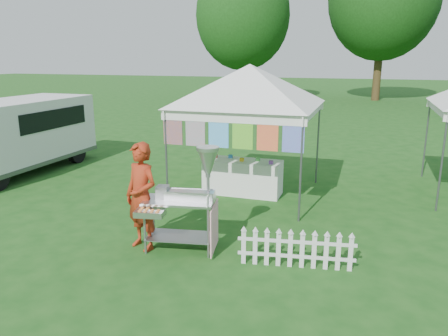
% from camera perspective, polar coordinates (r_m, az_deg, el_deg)
% --- Properties ---
extents(ground, '(120.00, 120.00, 0.00)m').
position_cam_1_polar(ground, '(7.31, -4.18, -11.32)').
color(ground, '#164B15').
rests_on(ground, ground).
extents(canopy_main, '(4.24, 4.24, 3.45)m').
position_cam_1_polar(canopy_main, '(9.90, 3.40, 13.35)').
color(canopy_main, '#59595E').
rests_on(canopy_main, ground).
extents(tree_left, '(6.40, 6.40, 9.53)m').
position_cam_1_polar(tree_left, '(31.38, 2.49, 19.31)').
color(tree_left, '#3A2B15').
rests_on(tree_left, ground).
extents(donut_cart, '(1.29, 1.07, 1.77)m').
position_cam_1_polar(donut_cart, '(7.11, -4.48, -3.02)').
color(donut_cart, gray).
rests_on(donut_cart, ground).
extents(vendor, '(0.78, 0.65, 1.82)m').
position_cam_1_polar(vendor, '(7.37, -10.72, -3.68)').
color(vendor, '#9B2A13').
rests_on(vendor, ground).
extents(cargo_van, '(1.99, 4.84, 2.00)m').
position_cam_1_polar(cargo_van, '(13.41, -25.42, 4.05)').
color(cargo_van, silver).
rests_on(cargo_van, ground).
extents(picket_fence, '(1.78, 0.31, 0.56)m').
position_cam_1_polar(picket_fence, '(6.89, 9.40, -10.52)').
color(picket_fence, silver).
rests_on(picket_fence, ground).
extents(display_table, '(1.80, 0.70, 0.81)m').
position_cam_1_polar(display_table, '(10.29, 2.45, -1.18)').
color(display_table, white).
rests_on(display_table, ground).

